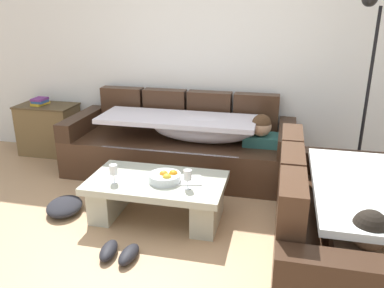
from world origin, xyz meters
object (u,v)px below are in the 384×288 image
Objects in this scene: book_stack_on_cabinet at (40,101)px; floor_lamp at (364,83)px; couch_along_wall at (183,145)px; coffee_table at (157,194)px; crumpled_garment at (65,206)px; fruit_bowl at (166,177)px; wine_glass_near_right at (188,176)px; side_cabinet at (49,129)px; couch_near_window at (339,228)px; open_magazine at (185,180)px; pair_of_shoes at (119,253)px; wine_glass_near_left at (114,170)px.

floor_lamp is at bearing -3.20° from book_stack_on_cabinet.
couch_along_wall is 1.97m from floor_lamp.
couch_along_wall is at bearing 91.36° from coffee_table.
crumpled_garment is at bearing -52.32° from book_stack_on_cabinet.
couch_along_wall is at bearing 96.10° from fruit_bowl.
couch_along_wall reaches higher than wine_glass_near_right.
crumpled_garment is (0.98, -1.38, -0.26)m from side_cabinet.
couch_along_wall is 15.21× the size of wine_glass_near_right.
book_stack_on_cabinet is at bearing 173.48° from couch_along_wall.
couch_near_window reaches higher than wine_glass_near_right.
book_stack_on_cabinet is at bearing 147.40° from fruit_bowl.
couch_near_window is 1.31m from open_magazine.
crumpled_garment is at bearing -54.46° from side_cabinet.
pair_of_shoes is at bearing -132.33° from open_magazine.
couch_along_wall is at bearing -6.97° from side_cabinet.
open_magazine is 1.99m from floor_lamp.
side_cabinet is 2.62m from pair_of_shoes.
couch_along_wall is 10.73× the size of book_stack_on_cabinet.
floor_lamp is 3.09m from crumpled_garment.
couch_along_wall is 1.06m from open_magazine.
couch_along_wall is 6.31× the size of crumpled_garment.
wine_glass_near_left is at bearing -43.01° from side_cabinet.
wine_glass_near_right reaches higher than open_magazine.
book_stack_on_cabinet reaches higher than wine_glass_near_right.
couch_near_window reaches higher than fruit_bowl.
side_cabinet is at bearing 125.54° from crumpled_garment.
open_magazine is at bearing 62.04° from pair_of_shoes.
wine_glass_near_left is at bearing -177.84° from open_magazine.
couch_along_wall is 15.21× the size of wine_glass_near_left.
couch_along_wall is 1.42× the size of couch_near_window.
floor_lamp reaches higher than open_magazine.
side_cabinet is at bearing 132.40° from pair_of_shoes.
side_cabinet is at bearing 145.52° from coffee_table.
book_stack_on_cabinet is (-1.93, 1.27, 0.45)m from coffee_table.
couch_near_window is 3.74m from side_cabinet.
open_magazine is at bearing 70.81° from couch_near_window.
floor_lamp is (1.78, 1.06, 0.88)m from coffee_table.
coffee_table is 7.23× the size of wine_glass_near_left.
coffee_table is (-1.48, 0.40, -0.10)m from couch_near_window.
book_stack_on_cabinet is 1.84m from crumpled_garment.
side_cabinet is 3.74m from floor_lamp.
wine_glass_near_left is 0.59× the size of open_magazine.
open_magazine is 0.14× the size of floor_lamp.
book_stack_on_cabinet is 3.75m from floor_lamp.
book_stack_on_cabinet is at bearing 146.69° from coffee_table.
book_stack_on_cabinet is 2.72m from pair_of_shoes.
crumpled_garment is (-2.36, 0.30, -0.27)m from couch_near_window.
couch_along_wall reaches higher than book_stack_on_cabinet.
fruit_bowl is at bearing 15.78° from wine_glass_near_left.
coffee_table is 7.23× the size of wine_glass_near_right.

